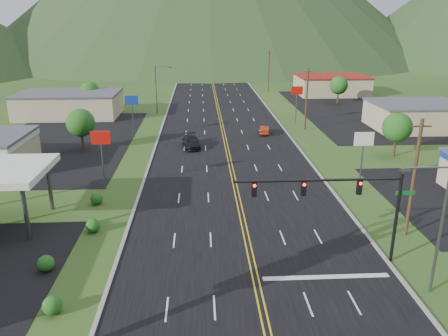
{
  "coord_description": "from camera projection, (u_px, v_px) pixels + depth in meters",
  "views": [
    {
      "loc": [
        -3.69,
        -14.21,
        17.3
      ],
      "look_at": [
        -1.61,
        23.14,
        4.5
      ],
      "focal_mm": 35.0,
      "sensor_mm": 36.0,
      "label": 1
    }
  ],
  "objects": [
    {
      "name": "building_west_far",
      "position": [
        69.0,
        104.0,
        81.26
      ],
      "size": [
        18.4,
        11.4,
        4.5
      ],
      "color": "tan",
      "rests_on": "ground"
    },
    {
      "name": "streetlight_east",
      "position": [
        437.0,
        221.0,
        27.58
      ],
      "size": [
        3.28,
        0.25,
        9.0
      ],
      "color": "#59595E",
      "rests_on": "ground"
    },
    {
      "name": "utility_pole_a",
      "position": [
        414.0,
        178.0,
        35.28
      ],
      "size": [
        1.6,
        0.28,
        10.0
      ],
      "color": "#382314",
      "rests_on": "ground"
    },
    {
      "name": "utility_pole_c",
      "position": [
        269.0,
        71.0,
        108.02
      ],
      "size": [
        1.6,
        0.28,
        10.0
      ],
      "color": "#382314",
      "rests_on": "ground"
    },
    {
      "name": "tree_west_a",
      "position": [
        81.0,
        123.0,
        59.42
      ],
      "size": [
        3.84,
        3.84,
        5.82
      ],
      "color": "#382314",
      "rests_on": "ground"
    },
    {
      "name": "utility_pole_b",
      "position": [
        307.0,
        99.0,
        70.23
      ],
      "size": [
        1.6,
        0.28,
        10.0
      ],
      "color": "#382314",
      "rests_on": "ground"
    },
    {
      "name": "building_east_far",
      "position": [
        331.0,
        85.0,
        104.98
      ],
      "size": [
        16.4,
        12.4,
        4.5
      ],
      "color": "tan",
      "rests_on": "ground"
    },
    {
      "name": "building_east_mid",
      "position": [
        416.0,
        116.0,
        72.16
      ],
      "size": [
        14.4,
        11.4,
        4.3
      ],
      "color": "tan",
      "rests_on": "ground"
    },
    {
      "name": "pole_sign_west_b",
      "position": [
        132.0,
        104.0,
        65.98
      ],
      "size": [
        2.0,
        0.18,
        6.4
      ],
      "color": "#59595E",
      "rests_on": "ground"
    },
    {
      "name": "car_dark_mid",
      "position": [
        191.0,
        142.0,
        61.7
      ],
      "size": [
        2.85,
        5.61,
        1.56
      ],
      "primitive_type": "imported",
      "rotation": [
        0.0,
        0.0,
        0.13
      ],
      "color": "black",
      "rests_on": "ground"
    },
    {
      "name": "tree_east_b",
      "position": [
        339.0,
        85.0,
        93.02
      ],
      "size": [
        3.84,
        3.84,
        5.82
      ],
      "color": "#382314",
      "rests_on": "ground"
    },
    {
      "name": "pole_sign_east_a",
      "position": [
        363.0,
        145.0,
        44.72
      ],
      "size": [
        2.0,
        0.18,
        6.4
      ],
      "color": "#59595E",
      "rests_on": "ground"
    },
    {
      "name": "traffic_signal",
      "position": [
        344.0,
        196.0,
        31.06
      ],
      "size": [
        13.1,
        0.43,
        7.0
      ],
      "color": "black",
      "rests_on": "ground"
    },
    {
      "name": "tree_east_a",
      "position": [
        397.0,
        127.0,
        56.91
      ],
      "size": [
        3.84,
        3.84,
        5.82
      ],
      "color": "#382314",
      "rests_on": "ground"
    },
    {
      "name": "pole_sign_east_b",
      "position": [
        297.0,
        94.0,
        74.95
      ],
      "size": [
        2.0,
        0.18,
        6.4
      ],
      "color": "#59595E",
      "rests_on": "ground"
    },
    {
      "name": "car_red_far",
      "position": [
        264.0,
        130.0,
        69.09
      ],
      "size": [
        1.94,
        4.08,
        1.29
      ],
      "primitive_type": "imported",
      "rotation": [
        0.0,
        0.0,
        2.99
      ],
      "color": "#9F2A11",
      "rests_on": "ground"
    },
    {
      "name": "pole_sign_west_a",
      "position": [
        101.0,
        144.0,
        45.19
      ],
      "size": [
        2.0,
        0.18,
        6.4
      ],
      "color": "#59595E",
      "rests_on": "ground"
    },
    {
      "name": "streetlight_west",
      "position": [
        158.0,
        86.0,
        83.06
      ],
      "size": [
        3.28,
        0.25,
        9.0
      ],
      "color": "#59595E",
      "rests_on": "ground"
    },
    {
      "name": "tree_west_b",
      "position": [
        90.0,
        92.0,
        84.67
      ],
      "size": [
        3.84,
        3.84,
        5.82
      ],
      "color": "#382314",
      "rests_on": "ground"
    },
    {
      "name": "utility_pole_d",
      "position": [
        251.0,
        57.0,
        145.8
      ],
      "size": [
        1.6,
        0.28,
        10.0
      ],
      "color": "#382314",
      "rests_on": "ground"
    }
  ]
}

